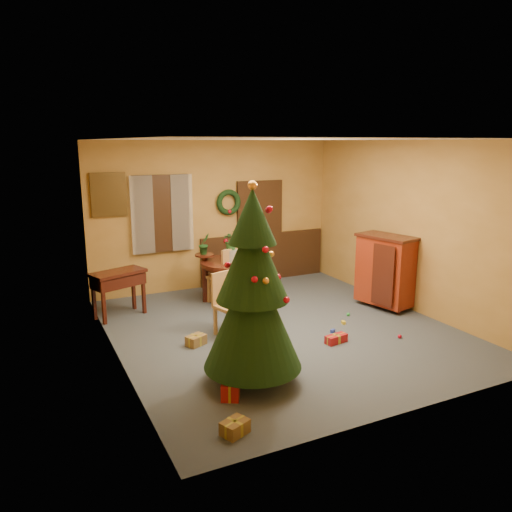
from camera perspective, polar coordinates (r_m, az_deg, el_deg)
room_envelope at (r=10.05m, az=-3.41°, el=2.85°), size 5.50×5.50×5.50m
dining_table at (r=9.01m, az=-2.79°, el=-2.02°), size 1.13×1.13×0.78m
urn at (r=8.93m, az=-2.81°, el=0.08°), size 0.29×0.29×0.21m
centerpiece_plant at (r=8.87m, az=-2.83°, el=1.88°), size 0.32×0.28×0.36m
chair_near at (r=7.57m, az=-3.27°, el=-5.19°), size 0.52×0.52×0.96m
chair_far at (r=9.01m, az=-3.45°, el=-2.01°), size 0.59×0.59×1.02m
guitar at (r=7.29m, az=-1.07°, el=-6.80°), size 0.39×0.56×0.79m
plant_stand at (r=9.11m, az=-5.86°, el=-1.85°), size 0.35×0.35×0.89m
stand_plant at (r=8.99m, az=-5.93°, el=1.39°), size 0.25×0.23×0.38m
christmas_tree at (r=5.85m, az=-0.39°, el=-4.02°), size 1.18×1.18×2.45m
writing_desk at (r=8.59m, az=-15.46°, el=-2.93°), size 0.98×0.71×0.78m
sideboard at (r=9.00m, az=14.54°, el=-1.47°), size 0.75×1.10×1.29m
gift_a at (r=5.28m, az=-2.43°, el=-18.98°), size 0.32×0.28×0.14m
gift_b at (r=5.88m, az=-2.95°, el=-15.14°), size 0.27×0.27×0.20m
gift_c at (r=7.34m, az=-6.86°, el=-9.53°), size 0.32×0.28×0.15m
gift_d at (r=7.46m, az=9.15°, el=-9.33°), size 0.36×0.19×0.12m
toy_a at (r=7.85m, az=8.76°, el=-8.46°), size 0.09×0.08×0.05m
toy_b at (r=8.59m, az=10.50°, el=-6.58°), size 0.06×0.06×0.06m
toy_c at (r=8.22m, az=9.96°, el=-7.49°), size 0.07×0.09×0.05m
toy_d at (r=7.84m, az=16.10°, el=-8.83°), size 0.06×0.06×0.06m
toy_e at (r=7.59m, az=9.43°, el=-9.23°), size 0.09×0.09×0.05m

